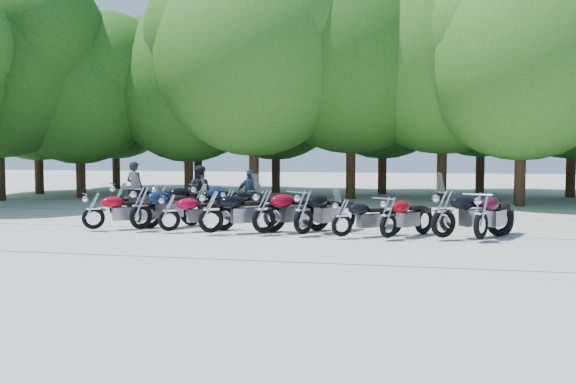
% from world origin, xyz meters
% --- Properties ---
extents(ground, '(90.00, 90.00, 0.00)m').
position_xyz_m(ground, '(0.00, 0.00, 0.00)').
color(ground, '#A09B91').
rests_on(ground, ground).
extents(tree_0, '(7.50, 7.50, 9.21)m').
position_xyz_m(tree_0, '(-15.42, 12.98, 5.45)').
color(tree_0, '#3A2614').
rests_on(tree_0, ground).
extents(tree_1, '(6.97, 6.97, 8.55)m').
position_xyz_m(tree_1, '(-12.04, 11.24, 5.06)').
color(tree_1, '#3A2614').
rests_on(tree_1, ground).
extents(tree_2, '(7.31, 7.31, 8.97)m').
position_xyz_m(tree_2, '(-7.25, 12.84, 5.31)').
color(tree_2, '#3A2614').
rests_on(tree_2, ground).
extents(tree_3, '(8.70, 8.70, 10.67)m').
position_xyz_m(tree_3, '(-3.57, 11.24, 6.32)').
color(tree_3, '#3A2614').
rests_on(tree_3, ground).
extents(tree_4, '(9.13, 9.13, 11.20)m').
position_xyz_m(tree_4, '(0.54, 13.09, 6.64)').
color(tree_4, '#3A2614').
rests_on(tree_4, ground).
extents(tree_5, '(9.04, 9.04, 11.10)m').
position_xyz_m(tree_5, '(4.61, 13.20, 6.57)').
color(tree_5, '#3A2614').
rests_on(tree_5, ground).
extents(tree_6, '(8.00, 8.00, 9.82)m').
position_xyz_m(tree_6, '(7.55, 10.82, 5.81)').
color(tree_6, '#3A2614').
rests_on(tree_6, ground).
extents(tree_9, '(7.59, 7.59, 9.32)m').
position_xyz_m(tree_9, '(-13.53, 17.59, 5.52)').
color(tree_9, '#3A2614').
rests_on(tree_9, ground).
extents(tree_10, '(7.78, 7.78, 9.55)m').
position_xyz_m(tree_10, '(-8.29, 16.97, 5.66)').
color(tree_10, '#3A2614').
rests_on(tree_10, ground).
extents(tree_11, '(7.56, 7.56, 9.28)m').
position_xyz_m(tree_11, '(-3.76, 16.43, 5.49)').
color(tree_11, '#3A2614').
rests_on(tree_11, ground).
extents(tree_12, '(7.88, 7.88, 9.67)m').
position_xyz_m(tree_12, '(1.80, 16.47, 5.72)').
color(tree_12, '#3A2614').
rests_on(tree_12, ground).
extents(tree_13, '(8.31, 8.31, 10.20)m').
position_xyz_m(tree_13, '(6.69, 17.47, 6.04)').
color(tree_13, '#3A2614').
rests_on(tree_13, ground).
extents(tree_14, '(8.02, 8.02, 9.84)m').
position_xyz_m(tree_14, '(10.68, 16.09, 5.83)').
color(tree_14, '#3A2614').
rests_on(tree_14, ground).
extents(motorcycle_0, '(2.12, 1.83, 1.22)m').
position_xyz_m(motorcycle_0, '(-5.30, 0.43, 0.61)').
color(motorcycle_0, '#9B0516').
rests_on(motorcycle_0, ground).
extents(motorcycle_1, '(1.91, 2.53, 1.41)m').
position_xyz_m(motorcycle_1, '(-3.98, 0.65, 0.70)').
color(motorcycle_1, '#0D183C').
rests_on(motorcycle_1, ground).
extents(motorcycle_2, '(2.11, 1.74, 1.20)m').
position_xyz_m(motorcycle_2, '(-3.09, 0.50, 0.60)').
color(motorcycle_2, maroon).
rests_on(motorcycle_2, ground).
extents(motorcycle_3, '(2.40, 1.88, 1.34)m').
position_xyz_m(motorcycle_3, '(-1.84, 0.34, 0.67)').
color(motorcycle_3, black).
rests_on(motorcycle_3, ground).
extents(motorcycle_4, '(2.26, 2.23, 1.37)m').
position_xyz_m(motorcycle_4, '(-0.47, 0.60, 0.69)').
color(motorcycle_4, maroon).
rests_on(motorcycle_4, ground).
extents(motorcycle_5, '(1.93, 2.44, 1.37)m').
position_xyz_m(motorcycle_5, '(0.60, 0.60, 0.69)').
color(motorcycle_5, black).
rests_on(motorcycle_5, ground).
extents(motorcycle_6, '(2.03, 1.67, 1.15)m').
position_xyz_m(motorcycle_6, '(1.63, 0.42, 0.58)').
color(motorcycle_6, black).
rests_on(motorcycle_6, ground).
extents(motorcycle_7, '(1.78, 2.21, 1.25)m').
position_xyz_m(motorcycle_7, '(2.79, 0.38, 0.62)').
color(motorcycle_7, maroon).
rests_on(motorcycle_7, ground).
extents(motorcycle_8, '(2.51, 2.11, 1.43)m').
position_xyz_m(motorcycle_8, '(4.14, 0.64, 0.72)').
color(motorcycle_8, black).
rests_on(motorcycle_8, ground).
extents(motorcycle_9, '(1.79, 2.51, 1.38)m').
position_xyz_m(motorcycle_9, '(5.03, 0.58, 0.69)').
color(motorcycle_9, '#36071B').
rests_on(motorcycle_9, ground).
extents(motorcycle_10, '(2.35, 2.13, 1.38)m').
position_xyz_m(motorcycle_10, '(-5.87, 3.12, 0.69)').
color(motorcycle_10, black).
rests_on(motorcycle_10, ground).
extents(motorcycle_11, '(2.38, 1.78, 1.32)m').
position_xyz_m(motorcycle_11, '(-4.50, 3.25, 0.66)').
color(motorcycle_11, black).
rests_on(motorcycle_11, ground).
extents(motorcycle_12, '(2.32, 2.11, 1.36)m').
position_xyz_m(motorcycle_12, '(-3.21, 3.33, 0.68)').
color(motorcycle_12, '#0D1239').
rests_on(motorcycle_12, ground).
extents(motorcycle_13, '(1.81, 1.99, 1.17)m').
position_xyz_m(motorcycle_13, '(-2.30, 3.34, 0.58)').
color(motorcycle_13, black).
rests_on(motorcycle_13, ground).
extents(rider_0, '(0.77, 0.61, 1.86)m').
position_xyz_m(rider_0, '(-6.16, 4.78, 0.93)').
color(rider_0, black).
rests_on(rider_0, ground).
extents(rider_1, '(0.88, 0.70, 1.75)m').
position_xyz_m(rider_1, '(-3.57, 4.19, 0.87)').
color(rider_1, black).
rests_on(rider_1, ground).
extents(rider_2, '(1.02, 0.73, 1.61)m').
position_xyz_m(rider_2, '(-1.94, 4.65, 0.81)').
color(rider_2, '#223948').
rests_on(rider_2, ground).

